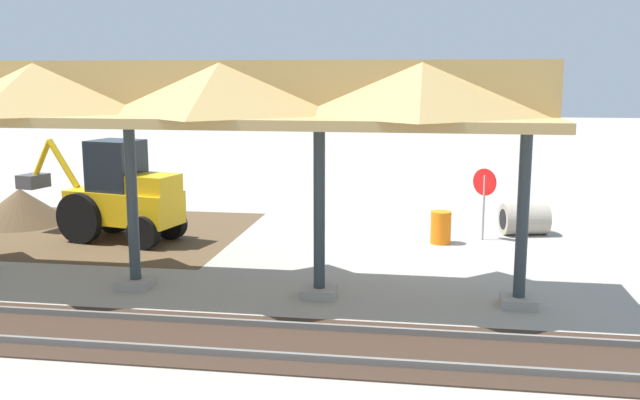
% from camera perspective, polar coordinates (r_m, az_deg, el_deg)
% --- Properties ---
extents(ground_plane, '(120.00, 120.00, 0.00)m').
position_cam_1_polar(ground_plane, '(19.50, 8.28, -3.76)').
color(ground_plane, '#9E998E').
extents(dirt_work_zone, '(10.23, 7.00, 0.01)m').
position_cam_1_polar(dirt_work_zone, '(22.48, -19.30, -2.36)').
color(dirt_work_zone, brown).
rests_on(dirt_work_zone, ground).
extents(platform_canopy, '(17.49, 3.20, 4.90)m').
position_cam_1_polar(platform_canopy, '(15.58, -15.18, 8.05)').
color(platform_canopy, '#9E998E').
rests_on(platform_canopy, ground).
extents(rail_tracks, '(60.00, 2.58, 0.15)m').
position_cam_1_polar(rail_tracks, '(12.38, 7.86, -11.86)').
color(rail_tracks, slate).
rests_on(rail_tracks, ground).
extents(stop_sign, '(0.61, 0.50, 2.03)m').
position_cam_1_polar(stop_sign, '(20.37, 13.01, 0.84)').
color(stop_sign, gray).
rests_on(stop_sign, ground).
extents(backhoe, '(5.23, 2.36, 2.82)m').
position_cam_1_polar(backhoe, '(20.64, -15.75, 0.33)').
color(backhoe, '#EAB214').
rests_on(backhoe, ground).
extents(dirt_mound, '(5.89, 5.89, 2.20)m').
position_cam_1_polar(dirt_mound, '(24.27, -22.75, -1.71)').
color(dirt_mound, brown).
rests_on(dirt_mound, ground).
extents(concrete_pipe, '(1.45, 1.18, 0.92)m').
position_cam_1_polar(concrete_pipe, '(21.56, 16.03, -1.46)').
color(concrete_pipe, '#9E9384').
rests_on(concrete_pipe, ground).
extents(traffic_barrel, '(0.56, 0.56, 0.90)m').
position_cam_1_polar(traffic_barrel, '(19.91, 9.64, -2.18)').
color(traffic_barrel, orange).
rests_on(traffic_barrel, ground).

